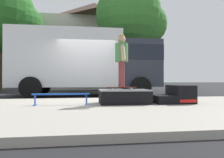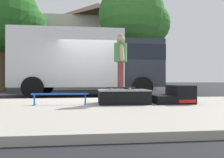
# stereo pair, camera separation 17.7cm
# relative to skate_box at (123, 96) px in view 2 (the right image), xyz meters

# --- Properties ---
(ground_plane) EXTENTS (140.00, 140.00, 0.00)m
(ground_plane) POSITION_rel_skate_box_xyz_m (-0.94, 2.43, -0.32)
(ground_plane) COLOR black
(sidewalk_slab) EXTENTS (50.00, 5.00, 0.12)m
(sidewalk_slab) POSITION_rel_skate_box_xyz_m (-0.94, -0.57, -0.26)
(sidewalk_slab) COLOR #A8A093
(sidewalk_slab) RESTS_ON ground
(skate_box) EXTENTS (1.34, 0.85, 0.37)m
(skate_box) POSITION_rel_skate_box_xyz_m (0.00, 0.00, 0.00)
(skate_box) COLOR black
(skate_box) RESTS_ON sidewalk_slab
(kicker_ramp) EXTENTS (1.05, 0.88, 0.49)m
(kicker_ramp) POSITION_rel_skate_box_xyz_m (1.43, -0.00, 0.00)
(kicker_ramp) COLOR black
(kicker_ramp) RESTS_ON sidewalk_slab
(grind_rail) EXTENTS (1.44, 0.28, 0.30)m
(grind_rail) POSITION_rel_skate_box_xyz_m (-1.65, -0.08, 0.02)
(grind_rail) COLOR blue
(grind_rail) RESTS_ON sidewalk_slab
(skateboard) EXTENTS (0.79, 0.24, 0.07)m
(skateboard) POSITION_rel_skate_box_xyz_m (-0.07, 0.00, 0.23)
(skateboard) COLOR #4C1E14
(skateboard) RESTS_ON skate_box
(skater_kid) EXTENTS (0.35, 0.73, 1.43)m
(skater_kid) POSITION_rel_skate_box_xyz_m (-0.07, 0.00, 1.08)
(skater_kid) COLOR brown
(skater_kid) RESTS_ON skateboard
(box_truck) EXTENTS (6.91, 2.63, 3.05)m
(box_truck) POSITION_rel_skate_box_xyz_m (-0.88, 4.63, 1.38)
(box_truck) COLOR silver
(box_truck) RESTS_ON ground
(street_tree_main) EXTENTS (4.85, 4.41, 7.35)m
(street_tree_main) POSITION_rel_skate_box_xyz_m (2.18, 8.16, 4.67)
(street_tree_main) COLOR brown
(street_tree_main) RESTS_ON ground
(street_tree_neighbour) EXTENTS (5.64, 5.13, 7.79)m
(street_tree_neighbour) POSITION_rel_skate_box_xyz_m (-6.71, 9.86, 4.75)
(street_tree_neighbour) COLOR brown
(street_tree_neighbour) RESTS_ON ground
(house_behind) EXTENTS (9.54, 8.22, 8.40)m
(house_behind) POSITION_rel_skate_box_xyz_m (-0.00, 14.75, 3.92)
(house_behind) COLOR beige
(house_behind) RESTS_ON ground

